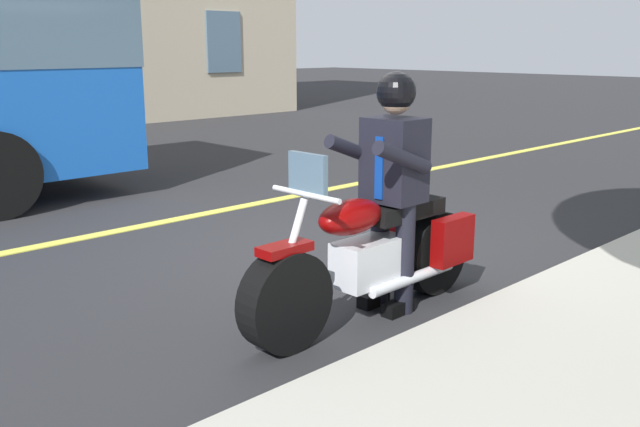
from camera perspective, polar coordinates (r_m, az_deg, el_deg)
name	(u,v)px	position (r m, az deg, el deg)	size (l,w,h in m)	color
ground_plane	(318,252)	(6.58, -0.15, -3.16)	(80.00, 80.00, 0.00)	#28282B
lane_center_stripe	(199,215)	(8.10, -9.96, -0.11)	(60.00, 0.16, 0.01)	#E5DB4C
motorcycle_main	(374,256)	(4.95, 4.49, -3.49)	(2.21, 0.60, 1.26)	black
rider_main	(393,172)	(4.95, 6.03, 3.45)	(0.62, 0.55, 1.74)	black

